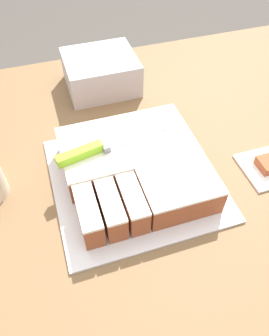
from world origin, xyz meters
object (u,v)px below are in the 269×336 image
object	(u,v)px
cake_board	(134,178)
storage_box	(101,72)
knife	(94,150)
brownie	(269,164)
cake	(135,167)

from	to	relation	value
cake_board	storage_box	xyz separation A→B (m)	(0.02, 0.39, 0.05)
cake_board	storage_box	size ratio (longest dim) A/B	1.82
cake_board	knife	distance (m)	0.12
cake_board	brownie	distance (m)	0.33
cake	storage_box	xyz separation A→B (m)	(0.01, 0.39, 0.01)
knife	cake	bearing A→B (deg)	-35.92
storage_box	brownie	bearing A→B (deg)	-56.50
brownie	storage_box	bearing A→B (deg)	123.50
cake_board	brownie	world-z (taller)	brownie
knife	brownie	bearing A→B (deg)	-27.10
cake	cake_board	bearing A→B (deg)	-135.62
cake_board	brownie	xyz separation A→B (m)	(0.32, -0.07, 0.01)
cake	knife	bearing A→B (deg)	156.14
cake	brownie	bearing A→B (deg)	-12.50
brownie	knife	bearing A→B (deg)	164.96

